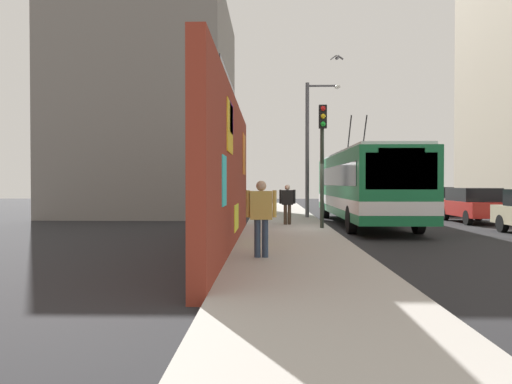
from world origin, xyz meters
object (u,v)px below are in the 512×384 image
Objects in this scene: city_bus at (364,184)px; pedestrian_midblock at (287,201)px; parked_car_white at (431,200)px; pedestrian_near_wall at (261,212)px; traffic_light at (322,146)px; street_lamp at (311,140)px; parked_car_red at (473,204)px.

city_bus is 7.79× the size of pedestrian_midblock.
parked_car_white is 20.27m from pedestrian_near_wall.
traffic_light is at bearing 145.46° from parked_car_white.
pedestrian_midblock is at bearing -5.83° from pedestrian_near_wall.
parked_car_white is at bearing -34.54° from traffic_light.
pedestrian_midblock is (-9.03, 8.56, 0.24)m from parked_car_white.
pedestrian_near_wall is (-17.92, 9.47, 0.31)m from parked_car_white.
pedestrian_near_wall is 1.07× the size of pedestrian_midblock.
pedestrian_midblock is (-1.78, 3.36, -0.67)m from city_bus.
city_bus is 3.85m from street_lamp.
street_lamp is (13.13, -2.20, 2.71)m from pedestrian_near_wall.
traffic_light is at bearing 122.53° from parked_car_red.
street_lamp is at bearing 123.42° from parked_car_white.
parked_car_red is 7.96m from street_lamp.
city_bus reaches higher than parked_car_red.
city_bus reaches higher than parked_car_white.
parked_car_white is 13.17m from traffic_light.
traffic_light is at bearing 147.88° from city_bus.
pedestrian_midblock is (8.89, -0.91, -0.08)m from pedestrian_near_wall.
parked_car_red is at bearing -76.34° from city_bus.
pedestrian_midblock reaches higher than parked_car_white.
traffic_light is (-1.64, -1.21, 2.09)m from pedestrian_midblock.
pedestrian_midblock is at bearing 36.34° from traffic_light.
parked_car_red is at bearing -38.42° from pedestrian_near_wall.
pedestrian_midblock is at bearing 136.54° from parked_car_white.
city_bus is 2.74× the size of traffic_light.
pedestrian_near_wall is 8.94m from pedestrian_midblock.
pedestrian_near_wall is at bearing 158.21° from city_bus.
parked_car_red is 9.02m from traffic_light.
traffic_light is 5.93m from street_lamp.
street_lamp is (4.24, -1.29, 2.79)m from pedestrian_midblock.
street_lamp reaches higher than pedestrian_near_wall.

